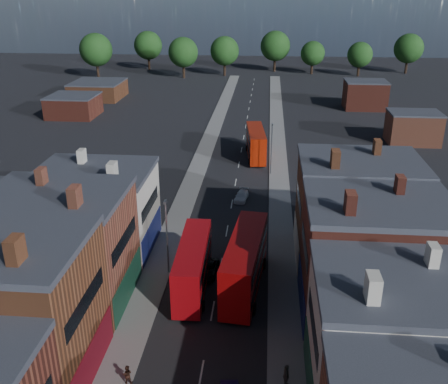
% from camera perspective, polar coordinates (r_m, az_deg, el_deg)
% --- Properties ---
extents(pavement_west, '(3.00, 200.00, 0.12)m').
position_cam_1_polar(pavement_west, '(69.98, -4.30, -0.48)').
color(pavement_west, gray).
rests_on(pavement_west, ground).
extents(pavement_east, '(3.00, 200.00, 0.12)m').
position_cam_1_polar(pavement_east, '(69.18, 6.40, -0.85)').
color(pavement_east, gray).
rests_on(pavement_east, ground).
extents(lamp_post_2, '(0.25, 0.70, 8.12)m').
position_cam_1_polar(lamp_post_2, '(49.99, -6.56, -4.61)').
color(lamp_post_2, slate).
rests_on(lamp_post_2, ground).
extents(lamp_post_3, '(0.25, 0.70, 8.12)m').
position_cam_1_polar(lamp_post_3, '(76.93, 5.46, 5.32)').
color(lamp_post_3, slate).
rests_on(lamp_post_3, ground).
extents(bus_0, '(3.04, 11.26, 4.84)m').
position_cam_1_polar(bus_0, '(48.38, -3.57, -8.33)').
color(bus_0, '#BA0A11').
rests_on(bus_0, ground).
extents(bus_1, '(4.11, 12.72, 5.39)m').
position_cam_1_polar(bus_1, '(48.21, 2.41, -8.01)').
color(bus_1, '#A6090A').
rests_on(bus_1, ground).
extents(bus_2, '(3.77, 11.64, 4.94)m').
position_cam_1_polar(bus_2, '(85.09, 3.66, 5.65)').
color(bus_2, '#9C1B06').
rests_on(bus_2, ground).
extents(car_2, '(2.30, 4.37, 1.17)m').
position_cam_1_polar(car_2, '(51.53, -1.91, -8.82)').
color(car_2, black).
rests_on(car_2, ground).
extents(car_3, '(2.08, 4.04, 1.12)m').
position_cam_1_polar(car_3, '(68.59, 2.00, -0.47)').
color(car_3, white).
rests_on(car_3, ground).
extents(ped_1, '(0.79, 0.49, 1.53)m').
position_cam_1_polar(ped_1, '(39.79, -11.00, -19.79)').
color(ped_1, '#3B2017').
rests_on(ped_1, pavement_west).
extents(ped_3, '(0.60, 1.17, 1.94)m').
position_cam_1_polar(ped_3, '(39.00, 7.13, -20.15)').
color(ped_3, '#514D45').
rests_on(ped_3, pavement_east).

